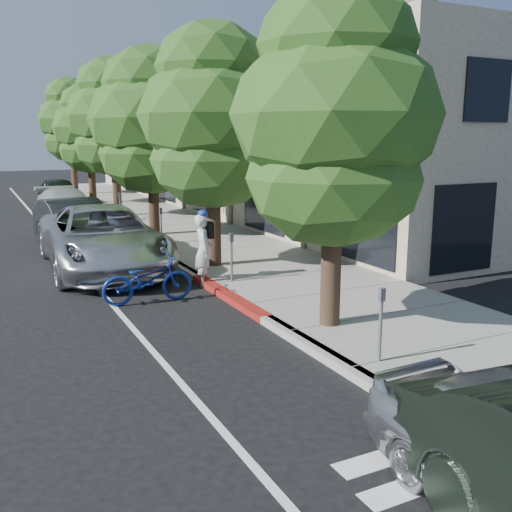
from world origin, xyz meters
TOP-DOWN VIEW (x-y plane):
  - ground at (0.00, 0.00)m, footprint 120.00×120.00m
  - sidewalk at (2.30, 8.00)m, footprint 4.60×56.00m
  - curb at (0.00, 8.00)m, footprint 0.30×56.00m
  - curb_red_segment at (0.00, 1.00)m, footprint 0.32×4.00m
  - storefront_building at (9.60, 18.00)m, footprint 10.00×36.00m
  - street_tree_0 at (0.90, -2.00)m, footprint 3.98×3.98m
  - street_tree_1 at (0.90, 4.00)m, footprint 4.17×4.17m
  - street_tree_2 at (0.90, 10.00)m, footprint 4.63×4.63m
  - street_tree_3 at (0.90, 16.00)m, footprint 4.34×4.34m
  - street_tree_4 at (0.90, 22.00)m, footprint 4.01×4.01m
  - street_tree_5 at (0.90, 28.00)m, footprint 4.15×4.15m
  - cyclist at (-0.04, 2.46)m, footprint 0.63×0.79m
  - bicycle at (-1.80, 1.55)m, footprint 2.14×0.85m
  - silver_suv at (-1.99, 5.50)m, footprint 3.27×6.76m
  - dark_sedan at (-2.20, 9.00)m, footprint 2.31×5.38m
  - white_pickup at (-1.48, 15.69)m, footprint 2.52×5.41m
  - dark_suv_far at (-0.92, 22.04)m, footprint 2.00×4.72m
  - pedestrian at (3.76, 11.67)m, footprint 1.05×0.87m

SIDE VIEW (x-z plane):
  - ground at x=0.00m, z-range 0.00..0.00m
  - sidewalk at x=2.30m, z-range 0.00..0.15m
  - curb at x=0.00m, z-range 0.00..0.15m
  - curb_red_segment at x=0.00m, z-range 0.00..0.15m
  - bicycle at x=-1.80m, z-range 0.00..1.10m
  - white_pickup at x=-1.48m, z-range 0.00..1.53m
  - dark_suv_far at x=-0.92m, z-range 0.00..1.59m
  - dark_sedan at x=-2.20m, z-range 0.00..1.72m
  - silver_suv at x=-1.99m, z-range 0.00..1.85m
  - cyclist at x=-0.04m, z-range 0.00..1.88m
  - pedestrian at x=3.76m, z-range 0.15..2.11m
  - storefront_building at x=9.60m, z-range 0.00..7.00m
  - street_tree_0 at x=0.90m, z-range 0.79..7.43m
  - street_tree_4 at x=0.90m, z-range 0.83..7.62m
  - street_tree_1 at x=0.90m, z-range 0.83..7.78m
  - street_tree_2 at x=0.90m, z-range 0.78..7.91m
  - street_tree_3 at x=0.90m, z-range 0.92..8.37m
  - street_tree_5 at x=0.90m, z-range 1.00..8.60m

